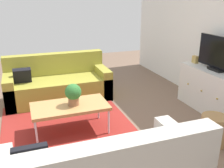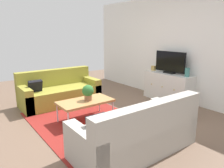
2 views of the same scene
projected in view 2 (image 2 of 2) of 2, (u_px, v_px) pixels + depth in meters
The scene contains 12 objects.
ground_plane at pixel (93, 120), 4.33m from camera, with size 10.00×10.00×0.00m, color brown.
wall_back at pixel (176, 48), 5.50m from camera, with size 6.40×0.12×2.70m, color white.
area_rug at pixel (87, 121), 4.24m from camera, with size 2.50×1.90×0.01m, color maroon.
couch_left_side at pixel (59, 92), 5.32m from camera, with size 0.84×1.89×0.83m.
couch_right_side at pixel (139, 135), 3.09m from camera, with size 0.84×1.89×0.83m.
coffee_table at pixel (85, 102), 4.21m from camera, with size 0.58×1.07×0.42m.
potted_plant at pixel (88, 92), 4.19m from camera, with size 0.23×0.23×0.31m.
tv_console at pixel (168, 87), 5.53m from camera, with size 1.30×0.47×0.72m.
flat_screen_tv at pixel (170, 63), 5.39m from camera, with size 0.89×0.16×0.56m.
glass_vase at pixel (187, 72), 5.01m from camera, with size 0.11×0.11×0.21m, color teal.
mantel_clock at pixel (153, 68), 5.85m from camera, with size 0.11×0.07×0.13m, color tan.
wicker_basket at pixel (179, 107), 4.50m from camera, with size 0.34×0.34×0.41m, color #9E7547.
Camera 2 is at (3.47, -2.11, 1.72)m, focal length 34.07 mm.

